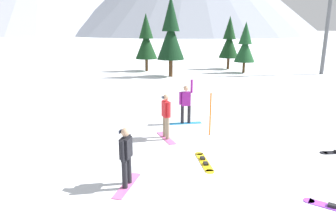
# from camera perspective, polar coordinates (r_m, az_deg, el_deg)

# --- Properties ---
(ground_plane) EXTENTS (800.00, 800.00, 0.00)m
(ground_plane) POSITION_cam_1_polar(r_m,az_deg,el_deg) (8.67, 16.09, -15.44)
(ground_plane) COLOR white
(snowboarder_foreground) EXTENTS (0.45, 1.56, 1.71)m
(snowboarder_foreground) POSITION_cam_1_polar(r_m,az_deg,el_deg) (8.80, -7.57, -7.89)
(snowboarder_foreground) COLOR pink
(snowboarder_foreground) RESTS_ON ground_plane
(snowboarder_midground) EXTENTS (1.00, 1.51, 1.81)m
(snowboarder_midground) POSITION_cam_1_polar(r_m,az_deg,el_deg) (12.43, -0.36, -0.60)
(snowboarder_midground) COLOR pink
(snowboarder_midground) RESTS_ON ground_plane
(snowboarder_background) EXTENTS (1.50, 0.73, 2.05)m
(snowboarder_background) POSITION_cam_1_polar(r_m,az_deg,el_deg) (14.40, 3.24, 1.62)
(snowboarder_background) COLOR #1E8CD8
(snowboarder_background) RESTS_ON ground_plane
(loose_snowboard_near_left) EXTENTS (0.74, 1.73, 0.09)m
(loose_snowboard_near_left) POSITION_cam_1_polar(r_m,az_deg,el_deg) (10.60, 6.56, -8.93)
(loose_snowboard_near_left) COLOR yellow
(loose_snowboard_near_left) RESTS_ON ground_plane
(trail_marker_pole) EXTENTS (0.06, 0.06, 1.77)m
(trail_marker_pole) POSITION_cam_1_polar(r_m,az_deg,el_deg) (12.98, 7.66, -0.39)
(trail_marker_pole) COLOR orange
(trail_marker_pole) RESTS_ON ground_plane
(pine_tree_leaning) EXTENTS (2.41, 2.41, 6.99)m
(pine_tree_leaning) POSITION_cam_1_polar(r_m,az_deg,el_deg) (28.44, 0.51, 14.05)
(pine_tree_leaning) COLOR #472D19
(pine_tree_leaning) RESTS_ON ground_plane
(pine_tree_broad) EXTENTS (1.98, 1.98, 4.85)m
(pine_tree_broad) POSITION_cam_1_polar(r_m,az_deg,el_deg) (31.73, 13.76, 11.64)
(pine_tree_broad) COLOR #472D19
(pine_tree_broad) RESTS_ON ground_plane
(pine_tree_slender) EXTENTS (2.19, 2.19, 5.67)m
(pine_tree_slender) POSITION_cam_1_polar(r_m,az_deg,el_deg) (32.21, -3.97, 12.87)
(pine_tree_slender) COLOR #472D19
(pine_tree_slender) RESTS_ON ground_plane
(pine_tree_young) EXTENTS (2.06, 2.06, 5.46)m
(pine_tree_young) POSITION_cam_1_polar(r_m,az_deg,el_deg) (34.31, 11.01, 12.57)
(pine_tree_young) COLOR #472D19
(pine_tree_young) RESTS_ON ground_plane
(ski_lift_tower) EXTENTS (3.88, 0.36, 9.83)m
(ski_lift_tower) POSITION_cam_1_polar(r_m,az_deg,el_deg) (33.34, 27.13, 15.94)
(ski_lift_tower) COLOR #595B60
(ski_lift_tower) RESTS_ON ground_plane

